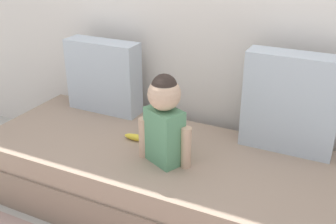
% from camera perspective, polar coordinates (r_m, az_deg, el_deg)
% --- Properties ---
extents(ground_plane, '(12.00, 12.00, 0.00)m').
position_cam_1_polar(ground_plane, '(2.58, -0.59, -13.01)').
color(ground_plane, '#B2ADA3').
extents(back_wall, '(5.48, 0.10, 2.25)m').
position_cam_1_polar(back_wall, '(2.61, 5.06, 14.52)').
color(back_wall, silver).
rests_on(back_wall, ground).
extents(couch, '(2.28, 0.88, 0.39)m').
position_cam_1_polar(couch, '(2.47, -0.61, -9.42)').
color(couch, '#826C5B').
rests_on(couch, ground).
extents(throw_pillow_left, '(0.52, 0.16, 0.50)m').
position_cam_1_polar(throw_pillow_left, '(2.82, -9.03, 4.97)').
color(throw_pillow_left, '#B2BCC6').
rests_on(throw_pillow_left, couch).
extents(throw_pillow_right, '(0.52, 0.16, 0.57)m').
position_cam_1_polar(throw_pillow_right, '(2.36, 16.86, 1.21)').
color(throw_pillow_right, '#B2BCC6').
rests_on(throw_pillow_right, couch).
extents(toddler, '(0.31, 0.21, 0.51)m').
position_cam_1_polar(toddler, '(2.13, -0.52, -0.74)').
color(toddler, '#568E66').
rests_on(toddler, couch).
extents(banana, '(0.17, 0.05, 0.04)m').
position_cam_1_polar(banana, '(2.46, -4.37, -3.61)').
color(banana, yellow).
rests_on(banana, couch).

